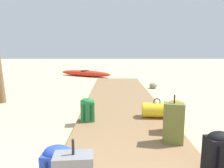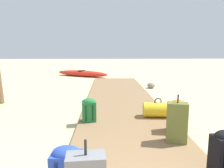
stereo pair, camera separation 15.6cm
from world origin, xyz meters
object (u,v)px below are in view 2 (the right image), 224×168
at_px(kayak, 82,73).
at_px(duffel_bag_yellow, 158,110).
at_px(suitcase_olive, 177,123).
at_px(backpack_blue, 67,166).
at_px(backpack_green, 89,109).
at_px(backpack_orange, 177,115).

bearing_deg(kayak, duffel_bag_yellow, -71.81).
height_order(suitcase_olive, kayak, suitcase_olive).
bearing_deg(backpack_blue, suitcase_olive, 35.96).
distance_m(suitcase_olive, kayak, 9.67).
bearing_deg(backpack_green, duffel_bag_yellow, 8.98).
xyz_separation_m(suitcase_olive, backpack_orange, (0.17, 0.47, -0.02)).
bearing_deg(kayak, backpack_orange, -72.54).
height_order(duffel_bag_yellow, backpack_green, backpack_green).
xyz_separation_m(backpack_blue, backpack_orange, (1.77, 1.63, 0.06)).
relative_size(duffel_bag_yellow, kayak, 0.20).
height_order(suitcase_olive, backpack_green, suitcase_olive).
bearing_deg(backpack_orange, duffel_bag_yellow, 100.48).
relative_size(backpack_orange, kayak, 0.18).
xyz_separation_m(suitcase_olive, kayak, (-2.61, 9.31, -0.24)).
distance_m(backpack_green, backpack_orange, 1.81).
xyz_separation_m(backpack_green, backpack_orange, (1.70, -0.62, 0.05)).
bearing_deg(suitcase_olive, backpack_orange, 70.53).
height_order(backpack_blue, kayak, backpack_blue).
distance_m(suitcase_olive, backpack_orange, 0.50).
xyz_separation_m(backpack_orange, kayak, (-2.78, 8.83, -0.22)).
xyz_separation_m(duffel_bag_yellow, backpack_blue, (-1.61, -2.49, 0.09)).
relative_size(backpack_blue, backpack_green, 0.99).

